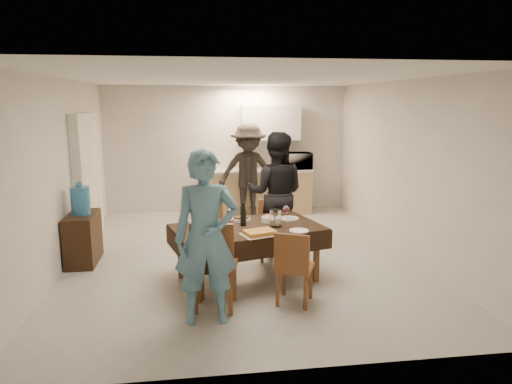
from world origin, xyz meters
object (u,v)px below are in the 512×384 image
at_px(person_near, 206,238).
at_px(person_kitchen, 248,172).
at_px(water_jug, 80,201).
at_px(wine_bottle, 243,214).
at_px(dining_table, 248,229).
at_px(water_pitcher, 275,218).
at_px(microwave, 296,161).
at_px(savoury_tart, 260,233).
at_px(person_far, 276,193).
at_px(console, 83,239).

relative_size(person_near, person_kitchen, 0.97).
bearing_deg(water_jug, wine_bottle, -22.61).
xyz_separation_m(dining_table, wine_bottle, (-0.05, 0.05, 0.18)).
distance_m(water_pitcher, microwave, 3.83).
relative_size(dining_table, microwave, 3.41).
bearing_deg(person_near, dining_table, 61.07).
bearing_deg(savoury_tart, person_kitchen, 85.29).
relative_size(microwave, person_far, 0.33).
bearing_deg(microwave, wine_bottle, 67.18).
bearing_deg(water_jug, console, 0.00).
height_order(console, person_near, person_near).
height_order(dining_table, water_pitcher, water_pitcher).
bearing_deg(savoury_tart, dining_table, 104.74).
xyz_separation_m(console, water_jug, (0.00, 0.00, 0.55)).
height_order(water_jug, wine_bottle, water_jug).
relative_size(dining_table, person_kitchen, 1.10).
bearing_deg(water_jug, person_kitchen, 39.64).
bearing_deg(water_jug, microwave, 35.51).
relative_size(wine_bottle, person_far, 0.16).
distance_m(dining_table, savoury_tart, 0.40).
xyz_separation_m(water_pitcher, person_kitchen, (0.04, 3.21, 0.11)).
distance_m(dining_table, wine_bottle, 0.20).
bearing_deg(savoury_tart, water_jug, 150.20).
distance_m(console, water_pitcher, 2.83).
xyz_separation_m(water_jug, wine_bottle, (2.20, -0.92, -0.04)).
bearing_deg(wine_bottle, console, 157.39).
distance_m(water_jug, savoury_tart, 2.72).
height_order(water_jug, person_far, person_far).
bearing_deg(microwave, dining_table, 68.14).
distance_m(water_jug, water_pitcher, 2.80).
xyz_separation_m(microwave, person_kitchen, (-1.06, -0.45, -0.14)).
height_order(microwave, person_kitchen, person_kitchen).
bearing_deg(person_kitchen, person_far, -85.70).
xyz_separation_m(wine_bottle, water_pitcher, (0.40, -0.10, -0.04)).
bearing_deg(wine_bottle, dining_table, -45.00).
xyz_separation_m(dining_table, person_near, (-0.55, -1.05, 0.22)).
distance_m(microwave, person_kitchen, 1.16).
height_order(water_jug, person_kitchen, person_kitchen).
height_order(wine_bottle, person_kitchen, person_kitchen).
bearing_deg(water_pitcher, wine_bottle, 165.96).
distance_m(water_jug, wine_bottle, 2.39).
height_order(water_pitcher, microwave, microwave).
height_order(water_pitcher, person_far, person_far).
bearing_deg(microwave, water_pitcher, 73.30).
bearing_deg(person_kitchen, water_pitcher, -90.74).
bearing_deg(console, microwave, 35.51).
distance_m(dining_table, water_jug, 2.46).
distance_m(savoury_tart, person_near, 0.95).
bearing_deg(person_far, microwave, -94.21).
distance_m(water_pitcher, person_near, 1.35).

